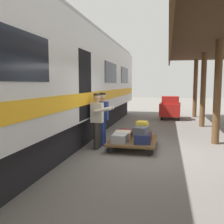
{
  "coord_description": "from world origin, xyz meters",
  "views": [
    {
      "loc": [
        -0.46,
        7.11,
        2.0
      ],
      "look_at": [
        1.17,
        -0.26,
        1.15
      ],
      "focal_mm": 40.69,
      "sensor_mm": 36.0,
      "label": 1
    }
  ],
  "objects_px": {
    "suitcase_gray_aluminum": "(120,138)",
    "suitcase_teal_softside": "(143,130)",
    "suitcase_olive_duffel": "(145,134)",
    "suitcase_burgundy_valise": "(125,133)",
    "suitcase_tan_vintage": "(144,127)",
    "suitcase_yellow_case": "(142,124)",
    "suitcase_maroon_trunk": "(143,136)",
    "porter_in_overalls": "(102,117)",
    "train_car": "(38,81)",
    "baggage_tug": "(170,108)",
    "suitcase_cream_canvas": "(123,135)",
    "suitcase_slate_roller": "(141,131)",
    "suitcase_navy_fabric": "(142,139)",
    "porter_by_door": "(98,119)",
    "luggage_cart": "(133,141)"
  },
  "relations": [
    {
      "from": "suitcase_cream_canvas",
      "to": "porter_in_overalls",
      "type": "xyz_separation_m",
      "value": [
        0.73,
        -0.21,
        0.53
      ]
    },
    {
      "from": "suitcase_teal_softside",
      "to": "baggage_tug",
      "type": "xyz_separation_m",
      "value": [
        -0.86,
        -6.96,
        0.03
      ]
    },
    {
      "from": "train_car",
      "to": "suitcase_olive_duffel",
      "type": "bearing_deg",
      "value": -161.67
    },
    {
      "from": "suitcase_olive_duffel",
      "to": "suitcase_maroon_trunk",
      "type": "relative_size",
      "value": 1.12
    },
    {
      "from": "suitcase_maroon_trunk",
      "to": "porter_by_door",
      "type": "bearing_deg",
      "value": 12.47
    },
    {
      "from": "suitcase_burgundy_valise",
      "to": "porter_in_overalls",
      "type": "relative_size",
      "value": 0.37
    },
    {
      "from": "train_car",
      "to": "baggage_tug",
      "type": "height_order",
      "value": "train_car"
    },
    {
      "from": "porter_in_overalls",
      "to": "suitcase_navy_fabric",
      "type": "bearing_deg",
      "value": 152.95
    },
    {
      "from": "train_car",
      "to": "suitcase_cream_canvas",
      "type": "xyz_separation_m",
      "value": [
        -2.52,
        -0.56,
        -1.66
      ]
    },
    {
      "from": "train_car",
      "to": "suitcase_tan_vintage",
      "type": "bearing_deg",
      "value": -161.04
    },
    {
      "from": "luggage_cart",
      "to": "suitcase_slate_roller",
      "type": "height_order",
      "value": "suitcase_slate_roller"
    },
    {
      "from": "train_car",
      "to": "baggage_tug",
      "type": "bearing_deg",
      "value": -118.13
    },
    {
      "from": "suitcase_gray_aluminum",
      "to": "suitcase_teal_softside",
      "type": "bearing_deg",
      "value": -143.89
    },
    {
      "from": "suitcase_tan_vintage",
      "to": "suitcase_yellow_case",
      "type": "bearing_deg",
      "value": 88.99
    },
    {
      "from": "suitcase_gray_aluminum",
      "to": "porter_in_overalls",
      "type": "distance_m",
      "value": 1.13
    },
    {
      "from": "suitcase_tan_vintage",
      "to": "porter_in_overalls",
      "type": "xyz_separation_m",
      "value": [
        1.33,
        0.31,
        0.34
      ]
    },
    {
      "from": "suitcase_teal_softside",
      "to": "suitcase_burgundy_valise",
      "type": "bearing_deg",
      "value": -39.15
    },
    {
      "from": "suitcase_tan_vintage",
      "to": "porter_in_overalls",
      "type": "distance_m",
      "value": 1.41
    },
    {
      "from": "suitcase_burgundy_valise",
      "to": "suitcase_slate_roller",
      "type": "xyz_separation_m",
      "value": [
        -0.61,
        0.94,
        0.28
      ]
    },
    {
      "from": "suitcase_maroon_trunk",
      "to": "suitcase_navy_fabric",
      "type": "bearing_deg",
      "value": 90.0
    },
    {
      "from": "suitcase_olive_duffel",
      "to": "suitcase_maroon_trunk",
      "type": "bearing_deg",
      "value": 90.0
    },
    {
      "from": "suitcase_burgundy_valise",
      "to": "suitcase_olive_duffel",
      "type": "bearing_deg",
      "value": 180.0
    },
    {
      "from": "porter_in_overalls",
      "to": "suitcase_olive_duffel",
      "type": "bearing_deg",
      "value": -168.44
    },
    {
      "from": "suitcase_cream_canvas",
      "to": "porter_in_overalls",
      "type": "relative_size",
      "value": 0.34
    },
    {
      "from": "suitcase_gray_aluminum",
      "to": "suitcase_tan_vintage",
      "type": "relative_size",
      "value": 1.11
    },
    {
      "from": "luggage_cart",
      "to": "suitcase_gray_aluminum",
      "type": "distance_m",
      "value": 0.61
    },
    {
      "from": "suitcase_maroon_trunk",
      "to": "suitcase_burgundy_valise",
      "type": "height_order",
      "value": "suitcase_maroon_trunk"
    },
    {
      "from": "suitcase_maroon_trunk",
      "to": "suitcase_yellow_case",
      "type": "bearing_deg",
      "value": 47.49
    },
    {
      "from": "suitcase_gray_aluminum",
      "to": "suitcase_maroon_trunk",
      "type": "xyz_separation_m",
      "value": [
        -0.64,
        -0.49,
        -0.01
      ]
    },
    {
      "from": "suitcase_cream_canvas",
      "to": "suitcase_slate_roller",
      "type": "xyz_separation_m",
      "value": [
        -0.61,
        0.45,
        0.25
      ]
    },
    {
      "from": "train_car",
      "to": "luggage_cart",
      "type": "xyz_separation_m",
      "value": [
        -2.84,
        -0.56,
        -1.82
      ]
    },
    {
      "from": "suitcase_olive_duffel",
      "to": "suitcase_burgundy_valise",
      "type": "distance_m",
      "value": 0.64
    },
    {
      "from": "suitcase_maroon_trunk",
      "to": "porter_in_overalls",
      "type": "bearing_deg",
      "value": -8.7
    },
    {
      "from": "suitcase_maroon_trunk",
      "to": "baggage_tug",
      "type": "bearing_deg",
      "value": -96.97
    },
    {
      "from": "suitcase_yellow_case",
      "to": "suitcase_navy_fabric",
      "type": "bearing_deg",
      "value": 95.51
    },
    {
      "from": "suitcase_slate_roller",
      "to": "suitcase_gray_aluminum",
      "type": "bearing_deg",
      "value": 3.4
    },
    {
      "from": "train_car",
      "to": "suitcase_gray_aluminum",
      "type": "distance_m",
      "value": 3.02
    },
    {
      "from": "suitcase_gray_aluminum",
      "to": "suitcase_teal_softside",
      "type": "relative_size",
      "value": 1.5
    },
    {
      "from": "suitcase_cream_canvas",
      "to": "porter_by_door",
      "type": "distance_m",
      "value": 0.95
    },
    {
      "from": "suitcase_gray_aluminum",
      "to": "suitcase_burgundy_valise",
      "type": "relative_size",
      "value": 0.9
    },
    {
      "from": "baggage_tug",
      "to": "suitcase_olive_duffel",
      "type": "bearing_deg",
      "value": 82.51
    },
    {
      "from": "baggage_tug",
      "to": "porter_by_door",
      "type": "bearing_deg",
      "value": 73.0
    },
    {
      "from": "suitcase_cream_canvas",
      "to": "porter_by_door",
      "type": "xyz_separation_m",
      "value": [
        0.73,
        0.3,
        0.53
      ]
    },
    {
      "from": "porter_by_door",
      "to": "suitcase_navy_fabric",
      "type": "bearing_deg",
      "value": 172.21
    },
    {
      "from": "suitcase_navy_fabric",
      "to": "porter_in_overalls",
      "type": "relative_size",
      "value": 0.27
    },
    {
      "from": "suitcase_gray_aluminum",
      "to": "suitcase_yellow_case",
      "type": "distance_m",
      "value": 0.83
    },
    {
      "from": "luggage_cart",
      "to": "suitcase_gray_aluminum",
      "type": "relative_size",
      "value": 3.14
    },
    {
      "from": "suitcase_burgundy_valise",
      "to": "train_car",
      "type": "bearing_deg",
      "value": 22.56
    },
    {
      "from": "train_car",
      "to": "suitcase_gray_aluminum",
      "type": "bearing_deg",
      "value": -178.43
    },
    {
      "from": "suitcase_yellow_case",
      "to": "baggage_tug",
      "type": "relative_size",
      "value": 0.21
    }
  ]
}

